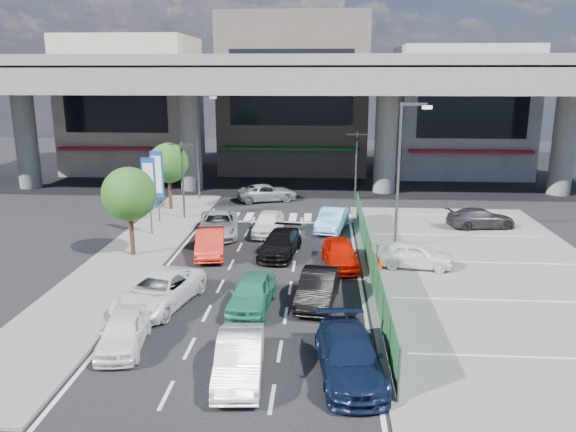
# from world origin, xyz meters

# --- Properties ---
(ground) EXTENTS (120.00, 120.00, 0.00)m
(ground) POSITION_xyz_m (0.00, 0.00, 0.00)
(ground) COLOR black
(ground) RESTS_ON ground
(parking_lot) EXTENTS (12.00, 28.00, 0.06)m
(parking_lot) POSITION_xyz_m (11.00, 2.00, 0.03)
(parking_lot) COLOR #5D5D5A
(parking_lot) RESTS_ON ground
(sidewalk_left) EXTENTS (4.00, 30.00, 0.12)m
(sidewalk_left) POSITION_xyz_m (-7.00, 4.00, 0.06)
(sidewalk_left) COLOR #5D5D5A
(sidewalk_left) RESTS_ON ground
(fence_run) EXTENTS (0.16, 22.00, 1.80)m
(fence_run) POSITION_xyz_m (5.30, 1.00, 0.90)
(fence_run) COLOR #205F2E
(fence_run) RESTS_ON ground
(expressway) EXTENTS (64.00, 14.00, 10.75)m
(expressway) POSITION_xyz_m (0.00, 22.00, 8.76)
(expressway) COLOR #63635F
(expressway) RESTS_ON ground
(building_west) EXTENTS (12.00, 10.90, 13.00)m
(building_west) POSITION_xyz_m (-16.00, 31.97, 6.49)
(building_west) COLOR gray
(building_west) RESTS_ON ground
(building_center) EXTENTS (14.00, 10.90, 15.00)m
(building_center) POSITION_xyz_m (0.00, 32.97, 7.49)
(building_center) COLOR gray
(building_center) RESTS_ON ground
(building_east) EXTENTS (12.00, 10.90, 12.00)m
(building_east) POSITION_xyz_m (16.00, 31.97, 5.99)
(building_east) COLOR gray
(building_east) RESTS_ON ground
(traffic_light_left) EXTENTS (1.60, 1.24, 5.20)m
(traffic_light_left) POSITION_xyz_m (-6.20, 12.00, 3.94)
(traffic_light_left) COLOR #595B60
(traffic_light_left) RESTS_ON ground
(traffic_light_right) EXTENTS (1.60, 1.24, 5.20)m
(traffic_light_right) POSITION_xyz_m (5.50, 19.00, 3.94)
(traffic_light_right) COLOR #595B60
(traffic_light_right) RESTS_ON ground
(street_lamp_right) EXTENTS (1.65, 0.22, 8.00)m
(street_lamp_right) POSITION_xyz_m (7.17, 6.00, 4.77)
(street_lamp_right) COLOR #595B60
(street_lamp_right) RESTS_ON ground
(street_lamp_left) EXTENTS (1.65, 0.22, 8.00)m
(street_lamp_left) POSITION_xyz_m (-6.33, 18.00, 4.77)
(street_lamp_left) COLOR #595B60
(street_lamp_left) RESTS_ON ground
(signboard_near) EXTENTS (0.80, 0.14, 4.70)m
(signboard_near) POSITION_xyz_m (-7.20, 7.99, 3.06)
(signboard_near) COLOR #595B60
(signboard_near) RESTS_ON ground
(signboard_far) EXTENTS (0.80, 0.14, 4.70)m
(signboard_far) POSITION_xyz_m (-7.60, 10.99, 3.06)
(signboard_far) COLOR #595B60
(signboard_far) RESTS_ON ground
(tree_near) EXTENTS (2.80, 2.80, 4.80)m
(tree_near) POSITION_xyz_m (-7.00, 4.00, 3.39)
(tree_near) COLOR #382314
(tree_near) RESTS_ON ground
(tree_far) EXTENTS (2.80, 2.80, 4.80)m
(tree_far) POSITION_xyz_m (-7.80, 14.50, 3.39)
(tree_far) COLOR #382314
(tree_far) RESTS_ON ground
(van_white_back_left) EXTENTS (1.94, 3.84, 1.25)m
(van_white_back_left) POSITION_xyz_m (-3.90, -6.08, 0.63)
(van_white_back_left) COLOR white
(van_white_back_left) RESTS_ON ground
(hatch_white_back_mid) EXTENTS (1.71, 4.16, 1.34)m
(hatch_white_back_mid) POSITION_xyz_m (0.46, -7.82, 0.67)
(hatch_white_back_mid) COLOR white
(hatch_white_back_mid) RESTS_ON ground
(minivan_navy_back) EXTENTS (2.46, 4.94, 1.38)m
(minivan_navy_back) POSITION_xyz_m (3.94, -7.50, 0.69)
(minivan_navy_back) COLOR black
(minivan_navy_back) RESTS_ON ground
(sedan_white_mid_left) EXTENTS (3.36, 5.36, 1.38)m
(sedan_white_mid_left) POSITION_xyz_m (-3.70, -2.41, 0.69)
(sedan_white_mid_left) COLOR white
(sedan_white_mid_left) RESTS_ON ground
(taxi_teal_mid) EXTENTS (1.90, 4.10, 1.36)m
(taxi_teal_mid) POSITION_xyz_m (0.16, -2.37, 0.68)
(taxi_teal_mid) COLOR #298A69
(taxi_teal_mid) RESTS_ON ground
(hatch_black_mid_right) EXTENTS (1.98, 4.31, 1.37)m
(hatch_black_mid_right) POSITION_xyz_m (2.87, -1.63, 0.68)
(hatch_black_mid_right) COLOR black
(hatch_black_mid_right) RESTS_ON ground
(taxi_orange_left) EXTENTS (2.13, 4.37, 1.38)m
(taxi_orange_left) POSITION_xyz_m (-2.95, 4.51, 0.69)
(taxi_orange_left) COLOR red
(taxi_orange_left) RESTS_ON ground
(sedan_black_mid) EXTENTS (2.40, 4.62, 1.28)m
(sedan_black_mid) POSITION_xyz_m (0.77, 4.75, 0.64)
(sedan_black_mid) COLOR black
(sedan_black_mid) RESTS_ON ground
(taxi_orange_right) EXTENTS (2.06, 4.20, 1.38)m
(taxi_orange_right) POSITION_xyz_m (3.93, 3.11, 0.69)
(taxi_orange_right) COLOR red
(taxi_orange_right) RESTS_ON ground
(wagon_silver_front_left) EXTENTS (3.01, 5.25, 1.38)m
(wagon_silver_front_left) POSITION_xyz_m (-3.22, 8.32, 0.69)
(wagon_silver_front_left) COLOR #A9ABB1
(wagon_silver_front_left) RESTS_ON ground
(sedan_white_front_mid) EXTENTS (1.88, 4.15, 1.38)m
(sedan_white_front_mid) POSITION_xyz_m (-0.26, 8.82, 0.69)
(sedan_white_front_mid) COLOR white
(sedan_white_front_mid) RESTS_ON ground
(kei_truck_front_right) EXTENTS (2.26, 4.40, 1.38)m
(kei_truck_front_right) POSITION_xyz_m (3.61, 9.93, 0.69)
(kei_truck_front_right) COLOR #64AEF2
(kei_truck_front_right) RESTS_ON ground
(crossing_wagon_silver) EXTENTS (4.96, 3.35, 1.26)m
(crossing_wagon_silver) POSITION_xyz_m (-1.26, 18.02, 0.63)
(crossing_wagon_silver) COLOR #969A9E
(crossing_wagon_silver) RESTS_ON ground
(parked_sedan_white) EXTENTS (3.98, 2.04, 1.30)m
(parked_sedan_white) POSITION_xyz_m (7.56, 3.09, 0.71)
(parked_sedan_white) COLOR white
(parked_sedan_white) RESTS_ON parking_lot
(parked_sedan_dgrey) EXTENTS (4.41, 2.32, 1.22)m
(parked_sedan_dgrey) POSITION_xyz_m (12.90, 10.90, 0.67)
(parked_sedan_dgrey) COLOR #2B2B2F
(parked_sedan_dgrey) RESTS_ON parking_lot
(traffic_cone) EXTENTS (0.45, 0.45, 0.76)m
(traffic_cone) POSITION_xyz_m (5.81, 2.57, 0.44)
(traffic_cone) COLOR red
(traffic_cone) RESTS_ON parking_lot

